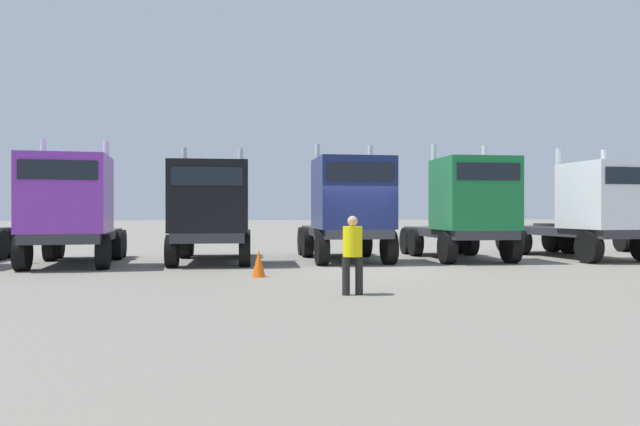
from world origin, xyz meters
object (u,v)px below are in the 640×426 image
at_px(semi_truck_purple, 71,209).
at_px(semi_truck_white, 592,210).
at_px(semi_truck_green, 467,208).
at_px(semi_truck_black, 211,211).
at_px(visitor_in_hivis, 353,249).
at_px(traffic_cone_near, 259,263).
at_px(semi_truck_navy, 349,208).

height_order(semi_truck_purple, semi_truck_white, semi_truck_purple).
height_order(semi_truck_green, semi_truck_white, semi_truck_green).
bearing_deg(semi_truck_green, semi_truck_black, -90.91).
distance_m(semi_truck_white, visitor_in_hivis, 12.57).
relative_size(semi_truck_green, semi_truck_white, 0.89).
bearing_deg(semi_truck_green, visitor_in_hivis, -36.41).
height_order(semi_truck_purple, semi_truck_green, semi_truck_green).
bearing_deg(traffic_cone_near, semi_truck_white, 17.34).
distance_m(semi_truck_black, semi_truck_green, 8.72).
relative_size(semi_truck_black, traffic_cone_near, 8.44).
relative_size(semi_truck_green, traffic_cone_near, 8.11).
bearing_deg(semi_truck_navy, semi_truck_green, 87.00).
bearing_deg(semi_truck_purple, traffic_cone_near, 52.09).
xyz_separation_m(semi_truck_purple, semi_truck_green, (13.00, 0.19, 0.04)).
relative_size(semi_truck_purple, semi_truck_white, 0.93).
bearing_deg(traffic_cone_near, semi_truck_purple, 146.45).
xyz_separation_m(semi_truck_navy, semi_truck_white, (8.74, -0.36, -0.06)).
xyz_separation_m(semi_truck_purple, semi_truck_black, (4.27, 0.38, -0.05)).
height_order(semi_truck_black, semi_truck_navy, semi_truck_navy).
relative_size(semi_truck_navy, visitor_in_hivis, 3.55).
relative_size(semi_truck_navy, semi_truck_white, 0.88).
xyz_separation_m(semi_truck_white, traffic_cone_near, (-11.96, -3.73, -1.42)).
xyz_separation_m(semi_truck_navy, visitor_in_hivis, (-1.46, -7.66, -0.90)).
bearing_deg(semi_truck_navy, visitor_in_hivis, -11.43).
xyz_separation_m(semi_truck_black, semi_truck_white, (13.33, -0.38, 0.03)).
xyz_separation_m(semi_truck_purple, visitor_in_hivis, (7.40, -7.30, -0.85)).
bearing_deg(semi_truck_black, semi_truck_white, 90.05).
xyz_separation_m(semi_truck_green, visitor_in_hivis, (-5.60, -7.49, -0.89)).
distance_m(semi_truck_green, semi_truck_white, 4.61).
distance_m(semi_truck_green, visitor_in_hivis, 9.39).
relative_size(semi_truck_purple, semi_truck_green, 1.05).
height_order(visitor_in_hivis, traffic_cone_near, visitor_in_hivis).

